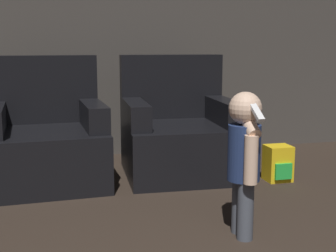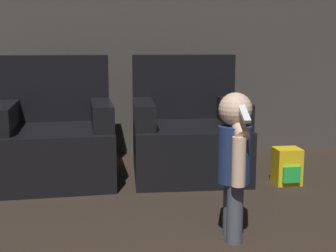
{
  "view_description": "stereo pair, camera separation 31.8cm",
  "coord_description": "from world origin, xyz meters",
  "px_view_note": "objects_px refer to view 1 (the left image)",
  "views": [
    {
      "loc": [
        -0.6,
        -0.1,
        1.1
      ],
      "look_at": [
        0.17,
        2.93,
        0.54
      ],
      "focal_mm": 50.0,
      "sensor_mm": 36.0,
      "label": 1
    },
    {
      "loc": [
        -0.28,
        -0.17,
        1.1
      ],
      "look_at": [
        0.17,
        2.93,
        0.54
      ],
      "focal_mm": 50.0,
      "sensor_mm": 36.0,
      "label": 2
    }
  ],
  "objects_px": {
    "person_toddler": "(245,153)",
    "toy_backpack": "(278,163)",
    "armchair_left": "(46,141)",
    "armchair_right": "(178,135)"
  },
  "relations": [
    {
      "from": "person_toddler",
      "to": "toy_backpack",
      "type": "xyz_separation_m",
      "value": [
        0.72,
        0.97,
        -0.35
      ]
    },
    {
      "from": "armchair_left",
      "to": "toy_backpack",
      "type": "distance_m",
      "value": 1.87
    },
    {
      "from": "armchair_right",
      "to": "toy_backpack",
      "type": "height_order",
      "value": "armchair_right"
    },
    {
      "from": "person_toddler",
      "to": "armchair_left",
      "type": "bearing_deg",
      "value": -137.59
    },
    {
      "from": "armchair_left",
      "to": "person_toddler",
      "type": "bearing_deg",
      "value": -54.32
    },
    {
      "from": "armchair_right",
      "to": "person_toddler",
      "type": "height_order",
      "value": "armchair_right"
    },
    {
      "from": "armchair_left",
      "to": "armchair_right",
      "type": "height_order",
      "value": "same"
    },
    {
      "from": "armchair_left",
      "to": "toy_backpack",
      "type": "xyz_separation_m",
      "value": [
        1.81,
        -0.43,
        -0.19
      ]
    },
    {
      "from": "armchair_left",
      "to": "armchair_right",
      "type": "relative_size",
      "value": 1.0
    },
    {
      "from": "armchair_left",
      "to": "person_toddler",
      "type": "xyz_separation_m",
      "value": [
        1.09,
        -1.4,
        0.16
      ]
    }
  ]
}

